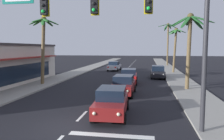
{
  "coord_description": "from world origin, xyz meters",
  "views": [
    {
      "loc": [
        3.81,
        -10.29,
        4.05
      ],
      "look_at": [
        0.86,
        8.0,
        2.2
      ],
      "focal_mm": 35.04,
      "sensor_mm": 36.0,
      "label": 1
    }
  ],
  "objects_px": {
    "sedan_lead_at_stop_bar": "(112,101)",
    "palm_right_second": "(190,34)",
    "palm_right_farthest": "(168,36)",
    "traffic_signal_mast": "(132,18)",
    "palm_left_second": "(43,36)",
    "sedan_fifth_in_queue": "(129,76)",
    "sedan_third_in_queue": "(123,85)",
    "palm_right_third": "(175,41)",
    "sedan_oncoming_far": "(114,66)",
    "sedan_parked_nearest_kerb": "(158,72)"
  },
  "relations": [
    {
      "from": "sedan_lead_at_stop_bar",
      "to": "palm_left_second",
      "type": "relative_size",
      "value": 0.6
    },
    {
      "from": "palm_right_third",
      "to": "sedan_fifth_in_queue",
      "type": "bearing_deg",
      "value": -118.95
    },
    {
      "from": "sedan_lead_at_stop_bar",
      "to": "sedan_oncoming_far",
      "type": "distance_m",
      "value": 26.67
    },
    {
      "from": "traffic_signal_mast",
      "to": "palm_right_farthest",
      "type": "height_order",
      "value": "palm_right_farthest"
    },
    {
      "from": "traffic_signal_mast",
      "to": "sedan_fifth_in_queue",
      "type": "relative_size",
      "value": 2.33
    },
    {
      "from": "palm_left_second",
      "to": "sedan_fifth_in_queue",
      "type": "bearing_deg",
      "value": 15.72
    },
    {
      "from": "sedan_lead_at_stop_bar",
      "to": "traffic_signal_mast",
      "type": "bearing_deg",
      "value": -58.76
    },
    {
      "from": "sedan_lead_at_stop_bar",
      "to": "sedan_parked_nearest_kerb",
      "type": "relative_size",
      "value": 1.01
    },
    {
      "from": "sedan_fifth_in_queue",
      "to": "palm_right_farthest",
      "type": "xyz_separation_m",
      "value": [
        6.66,
        26.76,
        5.89
      ]
    },
    {
      "from": "sedan_oncoming_far",
      "to": "sedan_third_in_queue",
      "type": "bearing_deg",
      "value": -79.22
    },
    {
      "from": "traffic_signal_mast",
      "to": "sedan_parked_nearest_kerb",
      "type": "bearing_deg",
      "value": 83.56
    },
    {
      "from": "traffic_signal_mast",
      "to": "palm_left_second",
      "type": "xyz_separation_m",
      "value": [
        -10.36,
        11.81,
        -0.1
      ]
    },
    {
      "from": "sedan_fifth_in_queue",
      "to": "palm_left_second",
      "type": "xyz_separation_m",
      "value": [
        -9.06,
        -2.55,
        4.51
      ]
    },
    {
      "from": "sedan_lead_at_stop_bar",
      "to": "palm_right_farthest",
      "type": "xyz_separation_m",
      "value": [
        6.68,
        38.95,
        5.89
      ]
    },
    {
      "from": "sedan_parked_nearest_kerb",
      "to": "palm_right_third",
      "type": "xyz_separation_m",
      "value": [
        3.01,
        6.47,
        4.36
      ]
    },
    {
      "from": "sedan_fifth_in_queue",
      "to": "palm_right_second",
      "type": "height_order",
      "value": "palm_right_second"
    },
    {
      "from": "sedan_lead_at_stop_bar",
      "to": "palm_right_farthest",
      "type": "bearing_deg",
      "value": 80.27
    },
    {
      "from": "sedan_oncoming_far",
      "to": "traffic_signal_mast",
      "type": "bearing_deg",
      "value": -79.84
    },
    {
      "from": "sedan_lead_at_stop_bar",
      "to": "palm_right_farthest",
      "type": "distance_m",
      "value": 39.96
    },
    {
      "from": "sedan_parked_nearest_kerb",
      "to": "palm_left_second",
      "type": "relative_size",
      "value": 0.6
    },
    {
      "from": "palm_right_second",
      "to": "palm_right_third",
      "type": "distance_m",
      "value": 14.97
    },
    {
      "from": "sedan_third_in_queue",
      "to": "palm_right_second",
      "type": "relative_size",
      "value": 0.61
    },
    {
      "from": "sedan_parked_nearest_kerb",
      "to": "palm_right_farthest",
      "type": "height_order",
      "value": "palm_right_farthest"
    },
    {
      "from": "palm_left_second",
      "to": "sedan_oncoming_far",
      "type": "bearing_deg",
      "value": 72.64
    },
    {
      "from": "palm_left_second",
      "to": "palm_right_third",
      "type": "distance_m",
      "value": 21.2
    },
    {
      "from": "palm_right_third",
      "to": "palm_right_farthest",
      "type": "height_order",
      "value": "palm_right_farthest"
    },
    {
      "from": "sedan_lead_at_stop_bar",
      "to": "palm_right_second",
      "type": "xyz_separation_m",
      "value": [
        6.0,
        9.04,
        4.55
      ]
    },
    {
      "from": "sedan_lead_at_stop_bar",
      "to": "sedan_parked_nearest_kerb",
      "type": "height_order",
      "value": "same"
    },
    {
      "from": "traffic_signal_mast",
      "to": "palm_right_second",
      "type": "relative_size",
      "value": 1.43
    },
    {
      "from": "palm_right_third",
      "to": "palm_right_farthest",
      "type": "bearing_deg",
      "value": 89.51
    },
    {
      "from": "sedan_lead_at_stop_bar",
      "to": "palm_right_second",
      "type": "distance_m",
      "value": 11.77
    },
    {
      "from": "palm_right_third",
      "to": "palm_right_second",
      "type": "bearing_deg",
      "value": -92.11
    },
    {
      "from": "sedan_third_in_queue",
      "to": "palm_left_second",
      "type": "relative_size",
      "value": 0.6
    },
    {
      "from": "sedan_oncoming_far",
      "to": "sedan_parked_nearest_kerb",
      "type": "height_order",
      "value": "same"
    },
    {
      "from": "sedan_lead_at_stop_bar",
      "to": "sedan_parked_nearest_kerb",
      "type": "distance_m",
      "value": 17.88
    },
    {
      "from": "traffic_signal_mast",
      "to": "palm_left_second",
      "type": "distance_m",
      "value": 15.71
    },
    {
      "from": "palm_right_second",
      "to": "palm_right_farthest",
      "type": "relative_size",
      "value": 0.75
    },
    {
      "from": "sedan_oncoming_far",
      "to": "palm_left_second",
      "type": "height_order",
      "value": "palm_left_second"
    },
    {
      "from": "palm_right_second",
      "to": "palm_right_third",
      "type": "relative_size",
      "value": 1.0
    },
    {
      "from": "sedan_oncoming_far",
      "to": "palm_right_second",
      "type": "distance_m",
      "value": 20.44
    },
    {
      "from": "sedan_fifth_in_queue",
      "to": "palm_right_second",
      "type": "distance_m",
      "value": 8.15
    },
    {
      "from": "sedan_lead_at_stop_bar",
      "to": "palm_right_third",
      "type": "relative_size",
      "value": 0.61
    },
    {
      "from": "palm_right_second",
      "to": "sedan_parked_nearest_kerb",
      "type": "bearing_deg",
      "value": 106.19
    },
    {
      "from": "sedan_third_in_queue",
      "to": "palm_left_second",
      "type": "distance_m",
      "value": 10.76
    },
    {
      "from": "sedan_fifth_in_queue",
      "to": "palm_right_second",
      "type": "xyz_separation_m",
      "value": [
        5.98,
        -3.15,
        4.55
      ]
    },
    {
      "from": "sedan_third_in_queue",
      "to": "sedan_oncoming_far",
      "type": "height_order",
      "value": "same"
    },
    {
      "from": "palm_right_third",
      "to": "sedan_lead_at_stop_bar",
      "type": "bearing_deg",
      "value": -105.27
    },
    {
      "from": "sedan_parked_nearest_kerb",
      "to": "palm_right_second",
      "type": "relative_size",
      "value": 0.61
    },
    {
      "from": "sedan_fifth_in_queue",
      "to": "sedan_oncoming_far",
      "type": "relative_size",
      "value": 0.99
    },
    {
      "from": "sedan_oncoming_far",
      "to": "palm_right_farthest",
      "type": "relative_size",
      "value": 0.46
    }
  ]
}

